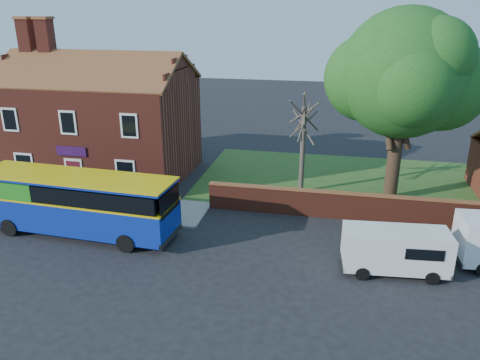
# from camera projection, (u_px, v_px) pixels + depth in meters

# --- Properties ---
(ground) EXTENTS (120.00, 120.00, 0.00)m
(ground) POSITION_uv_depth(u_px,v_px,m) (129.00, 262.00, 21.80)
(ground) COLOR black
(ground) RESTS_ON ground
(pavement) EXTENTS (18.00, 3.50, 0.12)m
(pavement) POSITION_uv_depth(u_px,v_px,m) (62.00, 202.00, 28.41)
(pavement) COLOR gray
(pavement) RESTS_ON ground
(kerb) EXTENTS (18.00, 0.15, 0.14)m
(kerb) POSITION_uv_depth(u_px,v_px,m) (45.00, 214.00, 26.80)
(kerb) COLOR slate
(kerb) RESTS_ON ground
(grass_strip) EXTENTS (26.00, 12.00, 0.04)m
(grass_strip) POSITION_uv_depth(u_px,v_px,m) (393.00, 185.00, 31.22)
(grass_strip) COLOR #426B28
(grass_strip) RESTS_ON ground
(shop_building) EXTENTS (12.30, 8.13, 10.50)m
(shop_building) POSITION_uv_depth(u_px,v_px,m) (101.00, 126.00, 32.53)
(shop_building) COLOR maroon
(shop_building) RESTS_ON ground
(boundary_wall) EXTENTS (22.00, 0.38, 1.60)m
(boundary_wall) POSITION_uv_depth(u_px,v_px,m) (405.00, 210.00, 25.43)
(boundary_wall) COLOR maroon
(boundary_wall) RESTS_ON ground
(bus) EXTENTS (10.58, 3.23, 3.18)m
(bus) POSITION_uv_depth(u_px,v_px,m) (71.00, 200.00, 24.15)
(bus) COLOR #0E299C
(bus) RESTS_ON ground
(van_near) EXTENTS (4.71, 2.21, 2.01)m
(van_near) POSITION_uv_depth(u_px,v_px,m) (396.00, 249.00, 20.67)
(van_near) COLOR white
(van_near) RESTS_ON ground
(large_tree) EXTENTS (9.31, 7.37, 11.36)m
(large_tree) POSITION_uv_depth(u_px,v_px,m) (405.00, 77.00, 26.71)
(large_tree) COLOR black
(large_tree) RESTS_ON ground
(bare_tree) EXTENTS (2.28, 2.71, 6.07)m
(bare_tree) POSITION_uv_depth(u_px,v_px,m) (303.00, 145.00, 29.11)
(bare_tree) COLOR #4C4238
(bare_tree) RESTS_ON ground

